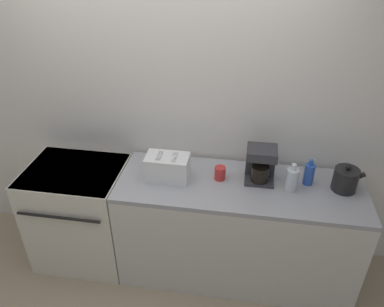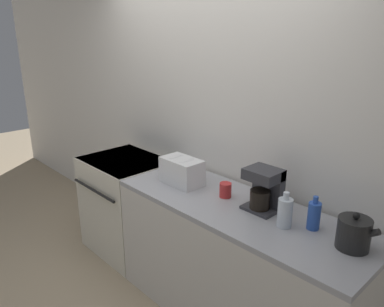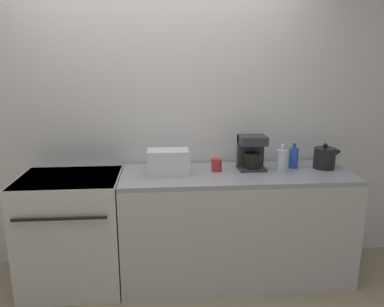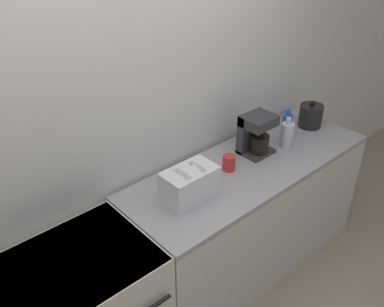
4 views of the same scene
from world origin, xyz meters
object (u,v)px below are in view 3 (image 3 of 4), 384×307
object	(u,v)px
kettle	(325,158)
bottle_blue	(294,158)
bottle_clear	(282,160)
cup_red	(217,165)
stove	(73,230)
coffee_maker	(252,151)
toaster	(168,162)

from	to	relation	value
kettle	bottle_blue	xyz separation A→B (m)	(-0.25, 0.03, -0.00)
bottle_clear	cup_red	world-z (taller)	bottle_clear
stove	bottle_clear	bearing A→B (deg)	0.35
coffee_maker	bottle_clear	xyz separation A→B (m)	(0.22, -0.10, -0.05)
bottle_blue	cup_red	size ratio (longest dim) A/B	2.01
kettle	stove	bearing A→B (deg)	-177.78
bottle_blue	bottle_clear	distance (m)	0.17
coffee_maker	cup_red	bearing A→B (deg)	-171.73
bottle_blue	cup_red	bearing A→B (deg)	-176.19
toaster	cup_red	size ratio (longest dim) A/B	3.11
stove	coffee_maker	world-z (taller)	coffee_maker
stove	bottle_clear	size ratio (longest dim) A/B	4.09
kettle	bottle_clear	world-z (taller)	bottle_clear
kettle	cup_red	world-z (taller)	kettle
toaster	bottle_clear	bearing A→B (deg)	0.09
toaster	bottle_blue	distance (m)	1.04
bottle_blue	bottle_clear	bearing A→B (deg)	-142.43
bottle_clear	cup_red	size ratio (longest dim) A/B	2.16
coffee_maker	cup_red	distance (m)	0.31
bottle_blue	bottle_clear	world-z (taller)	bottle_clear
kettle	coffee_maker	xyz separation A→B (m)	(-0.61, 0.03, 0.06)
stove	bottle_clear	world-z (taller)	bottle_clear
coffee_maker	bottle_clear	size ratio (longest dim) A/B	1.27
toaster	cup_red	bearing A→B (deg)	8.68
coffee_maker	bottle_blue	xyz separation A→B (m)	(0.36, 0.00, -0.06)
stove	cup_red	distance (m)	1.25
bottle_blue	cup_red	distance (m)	0.65
stove	toaster	xyz separation A→B (m)	(0.76, 0.01, 0.54)
kettle	toaster	distance (m)	1.29
bottle_blue	stove	bearing A→B (deg)	-176.46
bottle_clear	cup_red	distance (m)	0.52
bottle_clear	stove	bearing A→B (deg)	-179.65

